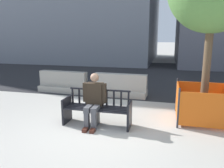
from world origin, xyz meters
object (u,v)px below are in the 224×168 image
Objects in this scene: street_bench at (97,110)px; construction_fence at (203,103)px; jersey_barrier_centre at (120,87)px; jersey_barrier_left at (63,83)px; seated_person at (94,99)px.

street_bench is 2.77m from construction_fence.
jersey_barrier_centre is 2.37m from jersey_barrier_left.
jersey_barrier_centre is at bearing 143.42° from construction_fence.
construction_fence reaches higher than jersey_barrier_left.
jersey_barrier_centre is at bearing 89.61° from seated_person.
jersey_barrier_centre and jersey_barrier_left have the same top height.
seated_person is 2.85m from construction_fence.
street_bench is 2.90m from jersey_barrier_centre.
street_bench is at bearing -89.10° from jersey_barrier_centre.
seated_person reaches higher than street_bench.
seated_person is 3.82m from jersey_barrier_left.
street_bench is 0.31m from seated_person.
street_bench is at bearing -160.29° from construction_fence.
jersey_barrier_left is 5.40m from construction_fence.
construction_fence is at bearing 19.71° from street_bench.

